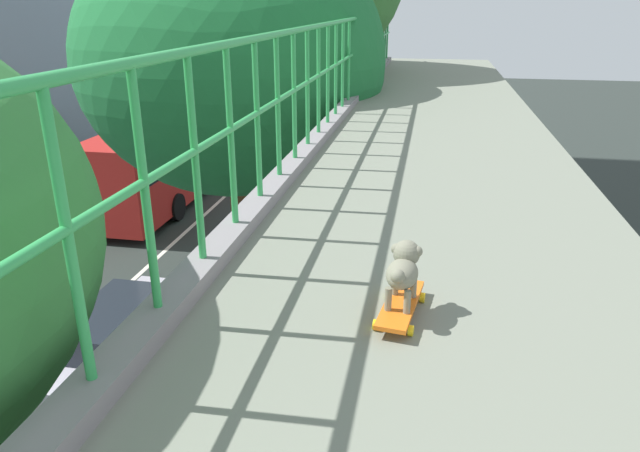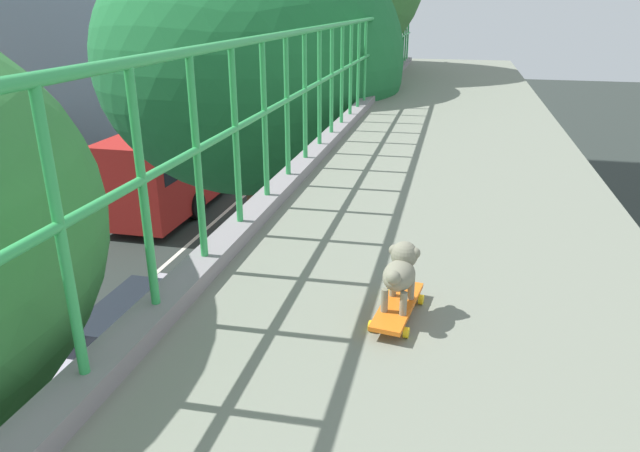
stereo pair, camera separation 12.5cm
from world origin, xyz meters
TOP-DOWN VIEW (x-y plane):
  - overpass_deck at (1.11, -0.00)m, footprint 2.83×30.85m
  - green_railing at (-0.25, 0.00)m, footprint 0.20×29.31m
  - car_silver_fifth at (-4.77, 7.27)m, footprint 1.97×4.58m
  - city_bus at (-8.66, 18.95)m, footprint 2.56×11.74m
  - roadside_tree_mid at (-2.72, 8.69)m, footprint 5.78×5.78m
  - toy_skateboard at (0.95, 0.62)m, footprint 0.25×0.57m
  - small_dog at (0.95, 0.64)m, footprint 0.19×0.36m

SIDE VIEW (x-z plane):
  - car_silver_fifth at x=-4.77m, z-range -0.01..1.48m
  - city_bus at x=-8.66m, z-range 0.22..3.26m
  - overpass_deck at x=1.11m, z-range 5.22..5.66m
  - toy_skateboard at x=0.95m, z-range 5.69..5.76m
  - small_dog at x=0.95m, z-range 5.78..6.09m
  - green_railing at x=-0.25m, z-range 5.32..6.63m
  - roadside_tree_mid at x=-2.72m, z-range 1.80..10.49m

